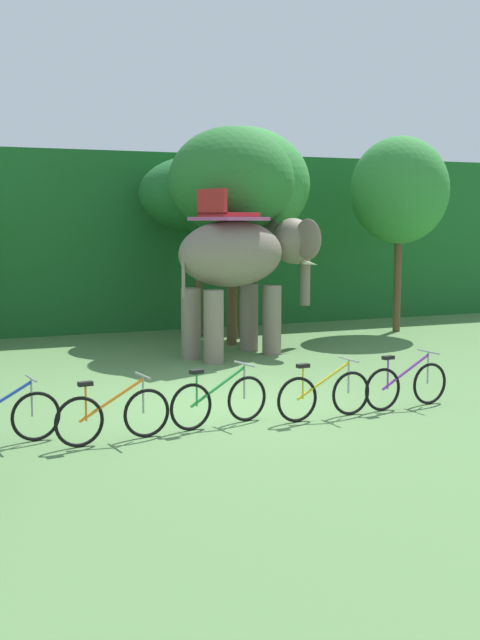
{
  "coord_description": "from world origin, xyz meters",
  "views": [
    {
      "loc": [
        -4.83,
        -12.31,
        3.09
      ],
      "look_at": [
        0.67,
        1.0,
        1.3
      ],
      "focal_mm": 45.01,
      "sensor_mm": 36.0,
      "label": 1
    }
  ],
  "objects_px": {
    "tree_left": "(232,181)",
    "tree_center_left": "(242,185)",
    "bike_purple": "(406,385)",
    "elephant": "(243,260)",
    "bike_yellow": "(324,394)",
    "bike_green": "(219,401)",
    "tree_far_left": "(400,191)",
    "tree_center": "(198,195)",
    "bike_orange": "(113,415)"
  },
  "relations": [
    {
      "from": "elephant",
      "to": "bike_purple",
      "type": "relative_size",
      "value": 2.47
    },
    {
      "from": "elephant",
      "to": "bike_orange",
      "type": "relative_size",
      "value": 2.48
    },
    {
      "from": "tree_center_left",
      "to": "elephant",
      "type": "relative_size",
      "value": 1.31
    },
    {
      "from": "tree_left",
      "to": "bike_yellow",
      "type": "distance_m",
      "value": 8.5
    },
    {
      "from": "tree_center",
      "to": "elephant",
      "type": "bearing_deg",
      "value": -91.54
    },
    {
      "from": "elephant",
      "to": "bike_yellow",
      "type": "xyz_separation_m",
      "value": [
        -1.15,
        -6.06,
        -1.82
      ]
    },
    {
      "from": "tree_far_left",
      "to": "elephant",
      "type": "bearing_deg",
      "value": -160.09
    },
    {
      "from": "bike_orange",
      "to": "bike_yellow",
      "type": "xyz_separation_m",
      "value": [
        3.38,
        0.07,
        0.0
      ]
    },
    {
      "from": "elephant",
      "to": "bike_green",
      "type": "xyz_separation_m",
      "value": [
        -2.83,
        -5.85,
        -1.82
      ]
    },
    {
      "from": "bike_green",
      "to": "bike_yellow",
      "type": "relative_size",
      "value": 0.99
    },
    {
      "from": "tree_left",
      "to": "bike_purple",
      "type": "relative_size",
      "value": 3.14
    },
    {
      "from": "bike_green",
      "to": "bike_orange",
      "type": "bearing_deg",
      "value": -170.54
    },
    {
      "from": "tree_center_left",
      "to": "bike_purple",
      "type": "distance_m",
      "value": 9.28
    },
    {
      "from": "bike_green",
      "to": "bike_yellow",
      "type": "bearing_deg",
      "value": -7.26
    },
    {
      "from": "bike_purple",
      "to": "tree_left",
      "type": "bearing_deg",
      "value": 91.2
    },
    {
      "from": "tree_left",
      "to": "tree_center",
      "type": "bearing_deg",
      "value": 97.14
    },
    {
      "from": "tree_center",
      "to": "bike_green",
      "type": "xyz_separation_m",
      "value": [
        -2.91,
        -9.13,
        -3.39
      ]
    },
    {
      "from": "tree_left",
      "to": "bike_purple",
      "type": "distance_m",
      "value": 8.25
    },
    {
      "from": "elephant",
      "to": "bike_purple",
      "type": "distance_m",
      "value": 6.21
    },
    {
      "from": "elephant",
      "to": "bike_green",
      "type": "distance_m",
      "value": 6.75
    },
    {
      "from": "bike_green",
      "to": "bike_purple",
      "type": "bearing_deg",
      "value": -1.27
    },
    {
      "from": "elephant",
      "to": "bike_orange",
      "type": "bearing_deg",
      "value": -126.41
    },
    {
      "from": "tree_center",
      "to": "bike_purple",
      "type": "bearing_deg",
      "value": -87.62
    },
    {
      "from": "tree_center",
      "to": "bike_green",
      "type": "distance_m",
      "value": 10.17
    },
    {
      "from": "bike_orange",
      "to": "tree_far_left",
      "type": "bearing_deg",
      "value": 39.02
    },
    {
      "from": "tree_far_left",
      "to": "bike_purple",
      "type": "xyz_separation_m",
      "value": [
        -5.03,
        -7.91,
        -3.52
      ]
    },
    {
      "from": "tree_far_left",
      "to": "bike_yellow",
      "type": "height_order",
      "value": "tree_far_left"
    },
    {
      "from": "bike_green",
      "to": "tree_center_left",
      "type": "bearing_deg",
      "value": 65.27
    },
    {
      "from": "tree_left",
      "to": "bike_orange",
      "type": "xyz_separation_m",
      "value": [
        -4.84,
        -7.61,
        -3.65
      ]
    },
    {
      "from": "tree_left",
      "to": "tree_center_left",
      "type": "height_order",
      "value": "tree_center_left"
    },
    {
      "from": "elephant",
      "to": "bike_green",
      "type": "relative_size",
      "value": 2.5
    },
    {
      "from": "tree_center_left",
      "to": "bike_green",
      "type": "bearing_deg",
      "value": -114.73
    },
    {
      "from": "bike_yellow",
      "to": "tree_left",
      "type": "bearing_deg",
      "value": 79.02
    },
    {
      "from": "tree_far_left",
      "to": "bike_purple",
      "type": "distance_m",
      "value": 10.02
    },
    {
      "from": "tree_center",
      "to": "elephant",
      "type": "distance_m",
      "value": 3.64
    },
    {
      "from": "tree_center_left",
      "to": "bike_orange",
      "type": "xyz_separation_m",
      "value": [
        -5.59,
        -8.73,
        -3.62
      ]
    },
    {
      "from": "tree_left",
      "to": "bike_yellow",
      "type": "height_order",
      "value": "tree_left"
    },
    {
      "from": "tree_center_left",
      "to": "tree_far_left",
      "type": "height_order",
      "value": "tree_center_left"
    },
    {
      "from": "elephant",
      "to": "tree_far_left",
      "type": "bearing_deg",
      "value": 19.91
    },
    {
      "from": "tree_left",
      "to": "elephant",
      "type": "xyz_separation_m",
      "value": [
        -0.31,
        -1.48,
        -1.84
      ]
    },
    {
      "from": "tree_center_left",
      "to": "bike_purple",
      "type": "relative_size",
      "value": 3.23
    },
    {
      "from": "tree_far_left",
      "to": "bike_yellow",
      "type": "distance_m",
      "value": 11.02
    },
    {
      "from": "tree_center",
      "to": "bike_orange",
      "type": "relative_size",
      "value": 2.81
    },
    {
      "from": "tree_center_left",
      "to": "bike_orange",
      "type": "distance_m",
      "value": 10.98
    },
    {
      "from": "bike_green",
      "to": "bike_purple",
      "type": "distance_m",
      "value": 3.3
    },
    {
      "from": "tree_left",
      "to": "bike_orange",
      "type": "distance_m",
      "value": 9.73
    },
    {
      "from": "tree_left",
      "to": "elephant",
      "type": "distance_m",
      "value": 2.38
    },
    {
      "from": "tree_far_left",
      "to": "elephant",
      "type": "height_order",
      "value": "tree_far_left"
    },
    {
      "from": "tree_center",
      "to": "elephant",
      "type": "relative_size",
      "value": 1.14
    },
    {
      "from": "tree_center",
      "to": "tree_far_left",
      "type": "relative_size",
      "value": 0.89
    }
  ]
}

